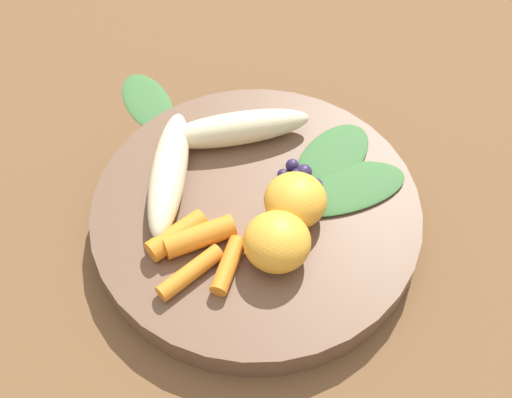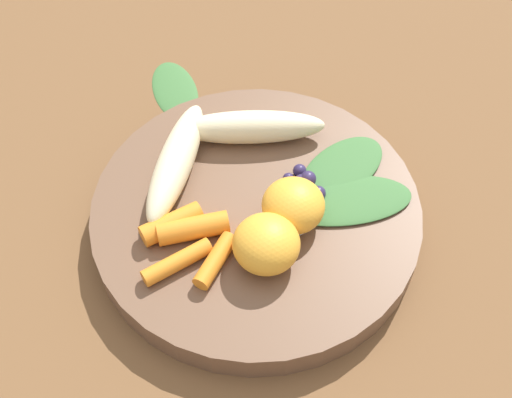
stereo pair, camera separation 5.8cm
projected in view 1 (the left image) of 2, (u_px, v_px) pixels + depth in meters
ground_plane at (256, 225)px, 0.61m from camera, size 2.40×2.40×0.00m
bowl at (256, 215)px, 0.60m from camera, size 0.29×0.29×0.03m
banana_peeled_left at (169, 172)px, 0.59m from camera, size 0.08×0.14×0.03m
banana_peeled_right at (236, 129)px, 0.62m from camera, size 0.14×0.05×0.03m
orange_segment_near at (295, 200)px, 0.56m from camera, size 0.05×0.05×0.04m
orange_segment_far at (279, 241)px, 0.54m from camera, size 0.06×0.06×0.04m
carrot_front at (177, 235)px, 0.55m from camera, size 0.06×0.04×0.02m
carrot_mid_left at (199, 237)px, 0.55m from camera, size 0.06×0.02×0.02m
carrot_mid_right at (190, 272)px, 0.54m from camera, size 0.06×0.04×0.01m
carrot_rear at (228, 265)px, 0.54m from camera, size 0.04×0.05×0.01m
blueberry_pile at (300, 182)px, 0.59m from camera, size 0.03×0.05×0.03m
coconut_shred_patch at (292, 209)px, 0.58m from camera, size 0.04×0.04×0.00m
kale_leaf_left at (341, 189)px, 0.59m from camera, size 0.12×0.06×0.01m
kale_leaf_right at (333, 157)px, 0.61m from camera, size 0.11×0.10×0.01m
kale_leaf_stray at (147, 100)px, 0.70m from camera, size 0.06×0.10×0.01m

